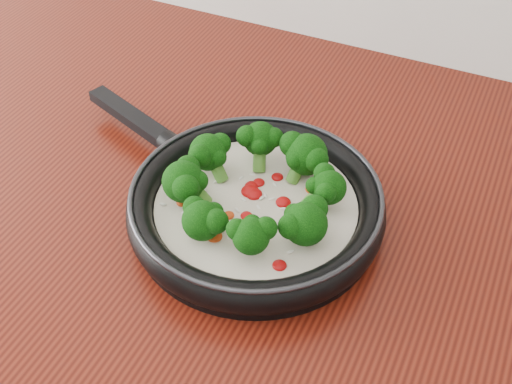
% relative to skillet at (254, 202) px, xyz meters
% --- Properties ---
extents(skillet, '(0.50, 0.39, 0.09)m').
position_rel_skillet_xyz_m(skillet, '(0.00, 0.00, 0.00)').
color(skillet, black).
rests_on(skillet, counter).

